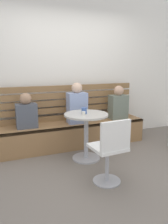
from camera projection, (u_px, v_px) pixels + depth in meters
ground at (102, 175)px, 3.03m from camera, size 8.00×8.00×0.00m
back_wall at (65, 66)px, 4.20m from camera, size 5.20×0.10×2.90m
booth_bench at (73, 134)px, 4.07m from camera, size 2.70×0.52×0.44m
booth_backrest at (69, 102)px, 4.17m from camera, size 2.65×0.04×0.66m
cafe_table at (86, 128)px, 3.44m from camera, size 0.68×0.68×0.74m
white_chair at (110, 149)px, 2.71m from camera, size 0.43×0.43×0.85m
person_adult at (77, 105)px, 3.94m from camera, size 0.34×0.22×0.73m
person_child_left at (26, 113)px, 3.66m from camera, size 0.34×0.22×0.59m
person_child_middle at (118, 104)px, 4.28m from camera, size 0.34×0.22×0.64m
cup_mug_blue at (84, 111)px, 3.38m from camera, size 0.08×0.08×0.09m
cup_espresso_small at (84, 113)px, 3.29m from camera, size 0.06×0.06×0.05m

